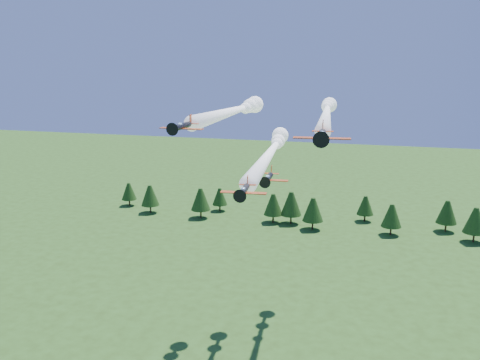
% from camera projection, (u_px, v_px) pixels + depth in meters
% --- Properties ---
extents(plane_lead, '(9.53, 55.86, 3.70)m').
position_uv_depth(plane_lead, '(271.00, 151.00, 102.46)').
color(plane_lead, black).
rests_on(plane_lead, ground).
extents(plane_left, '(7.08, 45.35, 3.70)m').
position_uv_depth(plane_left, '(234.00, 111.00, 104.67)').
color(plane_left, black).
rests_on(plane_left, ground).
extents(plane_right, '(10.93, 61.72, 3.70)m').
position_uv_depth(plane_right, '(327.00, 113.00, 110.76)').
color(plane_right, black).
rests_on(plane_right, ground).
extents(plane_slot, '(6.58, 7.15, 2.32)m').
position_uv_depth(plane_slot, '(268.00, 178.00, 86.21)').
color(plane_slot, black).
rests_on(plane_slot, ground).
extents(treeline, '(168.58, 21.29, 11.85)m').
position_uv_depth(treeline, '(336.00, 207.00, 190.54)').
color(treeline, '#382314').
rests_on(treeline, ground).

